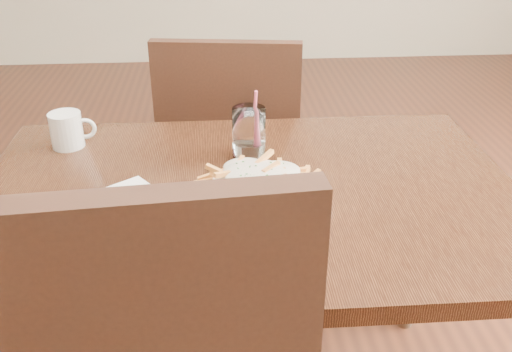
{
  "coord_description": "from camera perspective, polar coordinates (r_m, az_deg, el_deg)",
  "views": [
    {
      "loc": [
        -0.06,
        -1.09,
        1.37
      ],
      "look_at": [
        0.01,
        -0.07,
        0.82
      ],
      "focal_mm": 40.0,
      "sensor_mm": 36.0,
      "label": 1
    }
  ],
  "objects": [
    {
      "name": "loaded_fries",
      "position": [
        1.16,
        0.0,
        -0.32
      ],
      "size": [
        0.3,
        0.26,
        0.08
      ],
      "color": "#D18A40",
      "rests_on": "fries_plate"
    },
    {
      "name": "coffee_mug",
      "position": [
        1.51,
        -18.33,
        4.39
      ],
      "size": [
        0.11,
        0.08,
        0.09
      ],
      "color": "white",
      "rests_on": "table"
    },
    {
      "name": "fries_plate",
      "position": [
        1.19,
        0.0,
        -2.51
      ],
      "size": [
        0.37,
        0.34,
        0.02
      ],
      "color": "white",
      "rests_on": "table"
    },
    {
      "name": "table",
      "position": [
        1.3,
        -0.68,
        -4.35
      ],
      "size": [
        1.2,
        0.8,
        0.75
      ],
      "color": "black",
      "rests_on": "ground"
    },
    {
      "name": "napkin",
      "position": [
        1.22,
        -14.38,
        -2.96
      ],
      "size": [
        0.26,
        0.24,
        0.01
      ],
      "primitive_type": "cube",
      "rotation": [
        0.0,
        0.0,
        0.64
      ],
      "color": "white",
      "rests_on": "table"
    },
    {
      "name": "chair_far",
      "position": [
        1.9,
        -2.44,
        2.12
      ],
      "size": [
        0.49,
        0.49,
        0.95
      ],
      "color": "black",
      "rests_on": "ground"
    },
    {
      "name": "cutlery",
      "position": [
        1.22,
        -14.41,
        -2.45
      ],
      "size": [
        0.21,
        0.08,
        0.01
      ],
      "color": "silver",
      "rests_on": "napkin"
    },
    {
      "name": "water_glass",
      "position": [
        1.37,
        -0.71,
        3.95
      ],
      "size": [
        0.08,
        0.08,
        0.17
      ],
      "color": "white",
      "rests_on": "table"
    }
  ]
}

